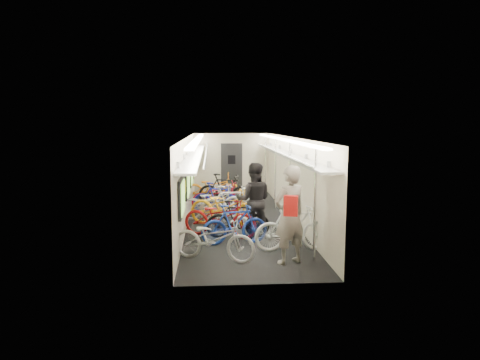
{
  "coord_description": "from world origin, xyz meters",
  "views": [
    {
      "loc": [
        -0.83,
        -12.11,
        2.79
      ],
      "look_at": [
        0.01,
        0.21,
        1.15
      ],
      "focal_mm": 32.0,
      "sensor_mm": 36.0,
      "label": 1
    }
  ],
  "objects": [
    {
      "name": "bicycle_1",
      "position": [
        -0.3,
        -2.47,
        0.47
      ],
      "size": [
        1.62,
        0.69,
        0.94
      ],
      "primitive_type": "imported",
      "rotation": [
        0.0,
        0.0,
        1.74
      ],
      "color": "#19359B",
      "rests_on": "ground"
    },
    {
      "name": "bicycle_5",
      "position": [
        -0.29,
        -0.19,
        0.52
      ],
      "size": [
        1.76,
        0.55,
        1.05
      ],
      "primitive_type": "imported",
      "rotation": [
        0.0,
        0.0,
        1.6
      ],
      "color": "silver",
      "rests_on": "ground"
    },
    {
      "name": "bicycle_6",
      "position": [
        -0.79,
        0.3,
        0.49
      ],
      "size": [
        1.98,
        1.04,
        0.99
      ],
      "primitive_type": "imported",
      "rotation": [
        0.0,
        0.0,
        1.78
      ],
      "color": "#A7A6AB",
      "rests_on": "ground"
    },
    {
      "name": "bicycle_9",
      "position": [
        -0.36,
        2.17,
        0.56
      ],
      "size": [
        1.92,
        0.95,
        1.11
      ],
      "primitive_type": "imported",
      "rotation": [
        0.0,
        0.0,
        1.33
      ],
      "color": "black",
      "rests_on": "ground"
    },
    {
      "name": "passenger_mid",
      "position": [
        0.21,
        -1.85,
        0.92
      ],
      "size": [
        0.97,
        0.8,
        1.85
      ],
      "primitive_type": "imported",
      "rotation": [
        0.0,
        0.0,
        3.02
      ],
      "color": "black",
      "rests_on": "ground"
    },
    {
      "name": "bicycle_0",
      "position": [
        -0.78,
        -3.62,
        0.46
      ],
      "size": [
        1.87,
        1.24,
        0.93
      ],
      "primitive_type": "imported",
      "rotation": [
        0.0,
        0.0,
        1.18
      ],
      "color": "#ADACB1",
      "rests_on": "ground"
    },
    {
      "name": "backpack",
      "position": [
        0.64,
        -4.44,
        1.28
      ],
      "size": [
        0.29,
        0.2,
        0.38
      ],
      "primitive_type": "cube",
      "rotation": [
        0.0,
        0.0,
        -0.25
      ],
      "color": "red",
      "rests_on": "passenger_near"
    },
    {
      "name": "bicycle_11",
      "position": [
        0.96,
        -3.08,
        0.51
      ],
      "size": [
        1.73,
        0.57,
        1.03
      ],
      "primitive_type": "imported",
      "rotation": [
        0.0,
        0.0,
        1.62
      ],
      "color": "white",
      "rests_on": "ground"
    },
    {
      "name": "bicycle_3",
      "position": [
        -0.18,
        -1.92,
        0.47
      ],
      "size": [
        1.58,
        0.5,
        0.94
      ],
      "primitive_type": "imported",
      "rotation": [
        0.0,
        0.0,
        1.53
      ],
      "color": "black",
      "rests_on": "ground"
    },
    {
      "name": "bicycle_8",
      "position": [
        -0.58,
        1.4,
        0.47
      ],
      "size": [
        1.88,
        0.94,
        0.94
      ],
      "primitive_type": "imported",
      "rotation": [
        0.0,
        0.0,
        1.76
      ],
      "color": "maroon",
      "rests_on": "ground"
    },
    {
      "name": "bicycle_2",
      "position": [
        -0.62,
        -1.8,
        0.5
      ],
      "size": [
        2.0,
        1.35,
        0.99
      ],
      "primitive_type": "imported",
      "rotation": [
        0.0,
        0.0,
        1.17
      ],
      "color": "maroon",
      "rests_on": "ground"
    },
    {
      "name": "train_car_shell",
      "position": [
        -0.36,
        0.71,
        1.66
      ],
      "size": [
        10.0,
        10.0,
        10.0
      ],
      "color": "black",
      "rests_on": "ground"
    },
    {
      "name": "passenger_near",
      "position": [
        0.72,
        -3.89,
        0.99
      ],
      "size": [
        0.86,
        0.76,
        1.98
      ],
      "primitive_type": "imported",
      "rotation": [
        0.0,
        0.0,
        3.63
      ],
      "color": "gray",
      "rests_on": "ground"
    },
    {
      "name": "bicycle_7",
      "position": [
        -0.63,
        0.78,
        0.5
      ],
      "size": [
        1.71,
        1.1,
        1.0
      ],
      "primitive_type": "imported",
      "rotation": [
        0.0,
        0.0,
        1.16
      ],
      "color": "#192297",
      "rests_on": "ground"
    },
    {
      "name": "bicycle_10",
      "position": [
        -0.76,
        2.82,
        0.53
      ],
      "size": [
        2.06,
        0.81,
        1.06
      ],
      "primitive_type": "imported",
      "rotation": [
        0.0,
        0.0,
        1.52
      ],
      "color": "orange",
      "rests_on": "ground"
    },
    {
      "name": "bicycle_4",
      "position": [
        -0.46,
        -0.63,
        0.53
      ],
      "size": [
        2.15,
        1.45,
        1.07
      ],
      "primitive_type": "imported",
      "rotation": [
        0.0,
        0.0,
        1.17
      ],
      "color": "orange",
      "rests_on": "ground"
    }
  ]
}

